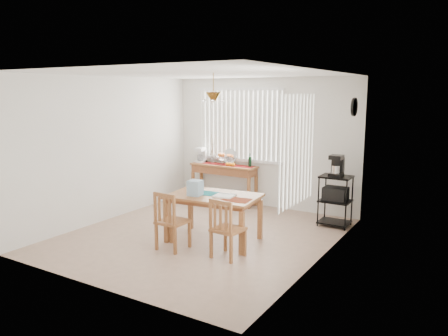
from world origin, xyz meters
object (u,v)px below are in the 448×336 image
Objects in this scene: sideboard at (224,174)px; wire_cart at (335,196)px; cart_items at (337,166)px; chair_left at (171,221)px; chair_right at (226,229)px; dining_table at (214,200)px.

sideboard is 1.63× the size of wire_cart.
sideboard is at bearing 171.69° from wire_cart.
chair_left is (-1.72, -2.44, -0.62)m from cart_items.
chair_right reaches higher than sideboard.
wire_cart is at bearing 51.71° from dining_table.
cart_items reaches higher than wire_cart.
sideboard is 3.97× the size of cart_items.
wire_cart is at bearing 54.72° from chair_left.
dining_table is (-1.39, -1.77, -0.40)m from cart_items.
dining_table is 0.77m from chair_left.
dining_table is 1.66× the size of chair_left.
cart_items is 0.42× the size of chair_right.
cart_items is (0.00, 0.01, 0.52)m from wire_cart.
chair_left is 0.89m from chair_right.
cart_items is at bearing 90.00° from wire_cart.
wire_cart is 0.52m from cart_items.
sideboard is 2.52m from wire_cart.
wire_cart reaches higher than sideboard.
cart_items is 0.25× the size of dining_table.
dining_table is at bearing -128.14° from cart_items.
chair_left is at bearing -116.13° from dining_table.
cart_items is (2.49, -0.35, 0.44)m from sideboard.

